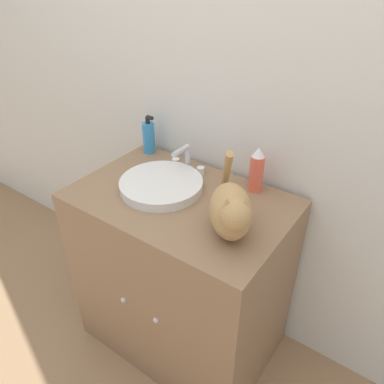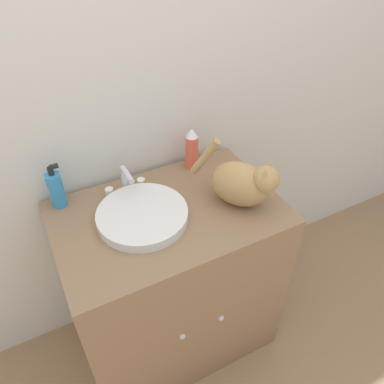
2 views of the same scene
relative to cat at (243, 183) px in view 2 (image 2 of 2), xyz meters
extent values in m
plane|color=#997551|center=(-0.26, -0.19, -0.92)|extent=(8.00, 8.00, 0.00)
cube|color=silver|center=(-0.26, 0.39, 0.33)|extent=(6.00, 0.05, 2.50)
cube|color=#8C6B4C|center=(-0.26, 0.08, -0.51)|extent=(0.84, 0.54, 0.83)
sphere|color=silver|center=(-0.35, -0.20, -0.47)|extent=(0.02, 0.02, 0.02)
sphere|color=silver|center=(-0.18, -0.20, -0.47)|extent=(0.02, 0.02, 0.02)
cylinder|color=white|center=(-0.36, 0.09, -0.08)|extent=(0.33, 0.33, 0.04)
cylinder|color=silver|center=(-0.36, 0.26, -0.04)|extent=(0.02, 0.02, 0.11)
cylinder|color=silver|center=(-0.36, 0.21, 0.02)|extent=(0.02, 0.10, 0.02)
cylinder|color=white|center=(-0.42, 0.26, -0.08)|extent=(0.03, 0.03, 0.03)
cylinder|color=white|center=(-0.30, 0.26, -0.08)|extent=(0.03, 0.03, 0.03)
ellipsoid|color=tan|center=(-0.01, 0.01, -0.01)|extent=(0.24, 0.26, 0.17)
sphere|color=tan|center=(0.05, -0.06, 0.04)|extent=(0.14, 0.14, 0.10)
cone|color=tan|center=(0.03, -0.08, 0.08)|extent=(0.05, 0.05, 0.04)
cone|color=tan|center=(0.07, -0.05, 0.08)|extent=(0.05, 0.05, 0.04)
cylinder|color=tan|center=(-0.09, 0.12, 0.07)|extent=(0.09, 0.11, 0.17)
cylinder|color=#338CCC|center=(-0.61, 0.30, -0.03)|extent=(0.06, 0.06, 0.14)
cylinder|color=black|center=(-0.61, 0.30, 0.06)|extent=(0.02, 0.02, 0.03)
cylinder|color=black|center=(-0.59, 0.30, 0.08)|extent=(0.03, 0.02, 0.02)
cylinder|color=#EF6047|center=(-0.06, 0.29, -0.02)|extent=(0.05, 0.05, 0.15)
cone|color=white|center=(-0.06, 0.29, 0.07)|extent=(0.05, 0.05, 0.04)
camera|label=1|loc=(0.45, -0.86, 0.70)|focal=35.00mm
camera|label=2|loc=(-0.65, -0.86, 0.83)|focal=35.00mm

